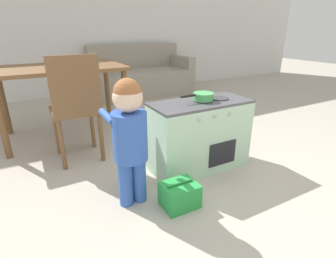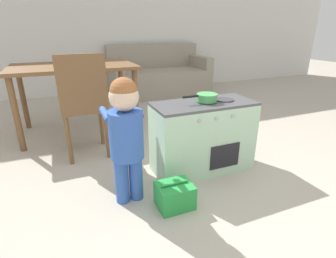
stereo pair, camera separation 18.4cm
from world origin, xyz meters
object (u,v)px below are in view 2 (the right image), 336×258
object	(u,v)px
toy_pot	(207,97)
dining_chair_near	(84,104)
play_kitchen	(203,137)
child_figure	(126,129)
dining_table	(74,74)
toy_basket	(175,195)
couch	(158,76)

from	to	relation	value
toy_pot	dining_chair_near	xyz separation A→B (m)	(-0.84, 0.58, -0.12)
play_kitchen	child_figure	world-z (taller)	child_figure
play_kitchen	dining_table	bearing A→B (deg)	123.17
child_figure	toy_pot	bearing A→B (deg)	15.02
toy_pot	toy_basket	world-z (taller)	toy_pot
play_kitchen	couch	bearing A→B (deg)	76.88
play_kitchen	toy_pot	bearing A→B (deg)	1.71
child_figure	couch	xyz separation A→B (m)	(1.27, 2.84, -0.21)
dining_table	couch	bearing A→B (deg)	43.64
dining_table	toy_basket	bearing A→B (deg)	-75.29
child_figure	couch	world-z (taller)	child_figure
child_figure	couch	bearing A→B (deg)	65.86
dining_table	couch	distance (m)	2.03
dining_chair_near	couch	distance (m)	2.53
play_kitchen	dining_table	xyz separation A→B (m)	(-0.83, 1.27, 0.36)
child_figure	dining_table	xyz separation A→B (m)	(-0.18, 1.45, 0.13)
toy_basket	dining_table	world-z (taller)	dining_table
child_figure	toy_basket	xyz separation A→B (m)	(0.25, -0.19, -0.43)
dining_chair_near	couch	world-z (taller)	dining_chair_near
toy_pot	dining_table	size ratio (longest dim) A/B	0.22
play_kitchen	dining_chair_near	bearing A→B (deg)	144.69
child_figure	toy_basket	world-z (taller)	child_figure
child_figure	dining_table	world-z (taller)	child_figure
play_kitchen	toy_pot	world-z (taller)	toy_pot
dining_table	dining_chair_near	distance (m)	0.71
child_figure	toy_basket	distance (m)	0.53
toy_pot	couch	distance (m)	2.74
toy_pot	dining_table	distance (m)	1.53
play_kitchen	dining_chair_near	distance (m)	1.03
child_figure	dining_chair_near	distance (m)	0.78
play_kitchen	toy_pot	distance (m)	0.32
toy_basket	couch	xyz separation A→B (m)	(1.02, 3.02, 0.22)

